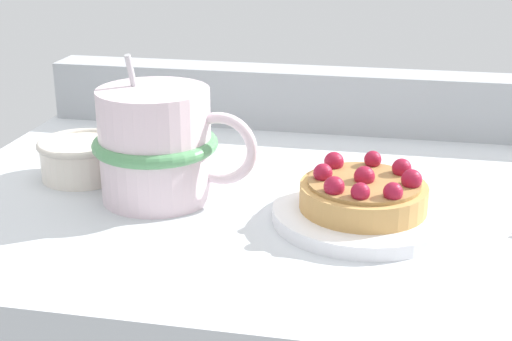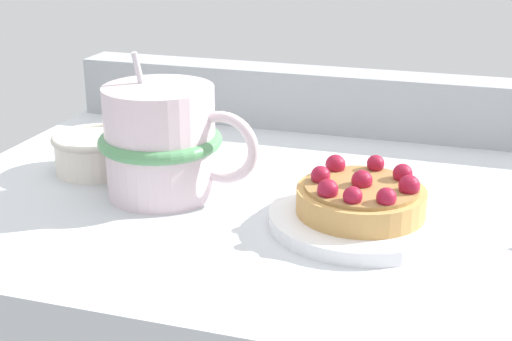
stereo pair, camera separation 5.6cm
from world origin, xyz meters
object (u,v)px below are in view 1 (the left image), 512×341
(raspberry_tart, at_px, (363,192))
(sugar_bowl, at_px, (81,158))
(dessert_plate, at_px, (362,215))
(coffee_mug, at_px, (158,145))

(raspberry_tart, bearing_deg, sugar_bowl, 169.80)
(dessert_plate, relative_size, raspberry_tart, 1.42)
(coffee_mug, bearing_deg, dessert_plate, -4.86)
(dessert_plate, height_order, sugar_bowl, sugar_bowl)
(dessert_plate, distance_m, coffee_mug, 0.17)
(coffee_mug, bearing_deg, sugar_bowl, 159.54)
(raspberry_tart, distance_m, coffee_mug, 0.17)
(raspberry_tart, relative_size, coffee_mug, 0.72)
(coffee_mug, height_order, sugar_bowl, coffee_mug)
(dessert_plate, bearing_deg, raspberry_tart, 6.24)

